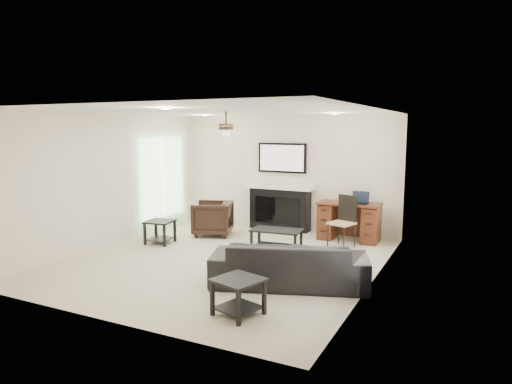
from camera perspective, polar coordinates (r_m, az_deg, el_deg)
room_shell at (r=7.54m, az=-2.57°, el=3.86°), size 5.50×5.54×2.52m
sofa at (r=6.58m, az=4.18°, el=-8.85°), size 2.37×1.53×0.64m
armchair at (r=9.59m, az=-5.45°, el=-3.29°), size 1.00×0.98×0.71m
coffee_table at (r=8.37m, az=2.57°, el=-6.03°), size 0.95×0.59×0.40m
end_table_near at (r=5.60m, az=-2.22°, el=-12.95°), size 0.64×0.64×0.45m
end_table_left at (r=9.08m, az=-11.91°, el=-4.92°), size 0.57×0.57×0.45m
fireplace_unit at (r=9.97m, az=2.99°, el=0.65°), size 1.52×0.34×1.91m
desk at (r=9.28m, az=11.54°, el=-3.65°), size 1.22×0.56×0.76m
desk_chair at (r=8.74m, az=10.64°, el=-3.65°), size 0.54×0.55×0.97m
laptop at (r=9.13m, az=12.81°, el=-0.73°), size 0.33×0.24×0.23m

